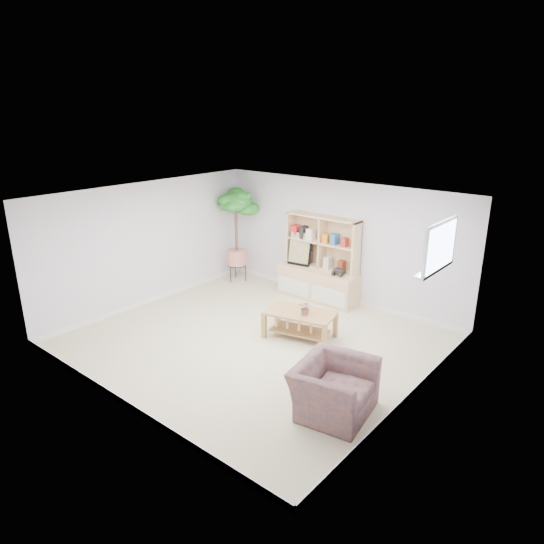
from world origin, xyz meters
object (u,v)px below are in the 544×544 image
Objects in this scene: coffee_table at (300,325)px; floor_tree at (236,236)px; armchair at (334,385)px; storage_unit at (319,259)px.

floor_tree reaches higher than coffee_table.
floor_tree is at bearing 139.26° from coffee_table.
storage_unit is at bearing 28.07° from armchair.
floor_tree is 5.28m from armchair.
coffee_table is 2.14m from armchair.
floor_tree is (-2.81, 1.41, 0.80)m from coffee_table.
coffee_table is at bearing 38.77° from armchair.
floor_tree is at bearing -173.19° from storage_unit.
storage_unit is 1.93m from coffee_table.
armchair is (2.36, -3.08, -0.47)m from storage_unit.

